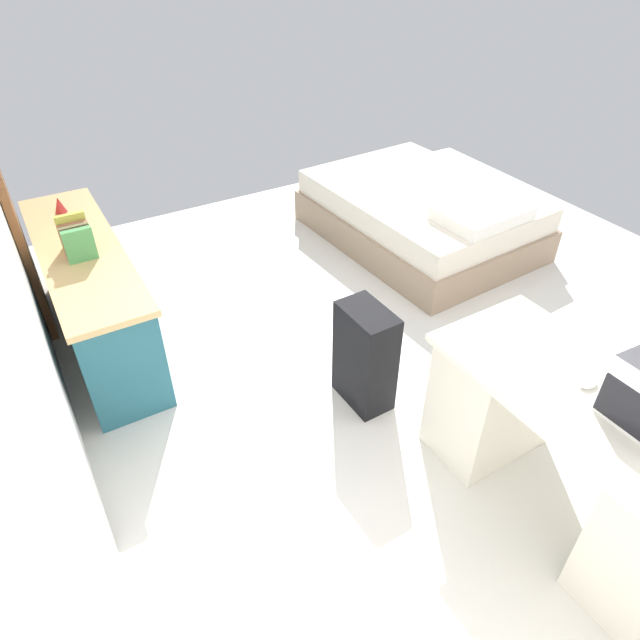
% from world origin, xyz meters
% --- Properties ---
extents(ground_plane, '(5.67, 5.67, 0.00)m').
position_xyz_m(ground_plane, '(0.00, 0.00, 0.00)').
color(ground_plane, silver).
extents(wall_back, '(4.67, 0.10, 2.56)m').
position_xyz_m(wall_back, '(0.00, 2.09, 1.28)').
color(wall_back, white).
rests_on(wall_back, ground_plane).
extents(desk, '(1.45, 0.68, 0.75)m').
position_xyz_m(desk, '(-1.32, 0.08, 0.39)').
color(desk, silver).
rests_on(desk, ground_plane).
extents(credenza, '(1.80, 0.48, 0.72)m').
position_xyz_m(credenza, '(1.18, 1.71, 0.36)').
color(credenza, '#235B6B').
rests_on(credenza, ground_plane).
extents(bed, '(1.98, 1.51, 0.58)m').
position_xyz_m(bed, '(1.21, -1.06, 0.24)').
color(bed, gray).
rests_on(bed, ground_plane).
extents(suitcase_black, '(0.37, 0.23, 0.66)m').
position_xyz_m(suitcase_black, '(-0.20, 0.48, 0.33)').
color(suitcase_black, black).
rests_on(suitcase_black, ground_plane).
extents(laptop, '(0.31, 0.22, 0.21)m').
position_xyz_m(laptop, '(-1.50, 0.07, 0.80)').
color(laptop, silver).
rests_on(laptop, desk).
extents(computer_mouse, '(0.06, 0.10, 0.03)m').
position_xyz_m(computer_mouse, '(-1.24, 0.03, 0.76)').
color(computer_mouse, white).
rests_on(computer_mouse, desk).
extents(book_row, '(0.24, 0.17, 0.23)m').
position_xyz_m(book_row, '(1.11, 1.71, 0.83)').
color(book_row, '#468E4D').
rests_on(book_row, credenza).
extents(figurine_small, '(0.08, 0.08, 0.11)m').
position_xyz_m(figurine_small, '(1.75, 1.71, 0.78)').
color(figurine_small, red).
rests_on(figurine_small, credenza).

